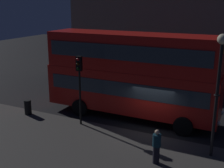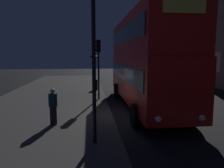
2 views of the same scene
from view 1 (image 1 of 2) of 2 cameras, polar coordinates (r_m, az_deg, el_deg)
name	(u,v)px [view 1 (image 1 of 2)]	position (r m, az deg, el deg)	size (l,w,h in m)	color
ground_plane	(150,131)	(17.35, 7.52, -9.07)	(80.00, 80.00, 0.00)	black
double_decker_bus	(131,71)	(18.37, 3.71, 2.46)	(11.18, 2.93, 5.42)	red
traffic_light_near_kerb	(79,76)	(16.95, -6.42, 1.51)	(0.36, 0.38, 4.16)	black
street_lamp	(219,73)	(13.76, 20.25, 1.98)	(0.46, 0.46, 5.82)	black
pedestrian	(156,146)	(13.60, 8.71, -11.98)	(0.38, 0.38, 1.65)	black
litter_bin	(28,107)	(19.92, -16.16, -4.38)	(0.45, 0.45, 0.97)	black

